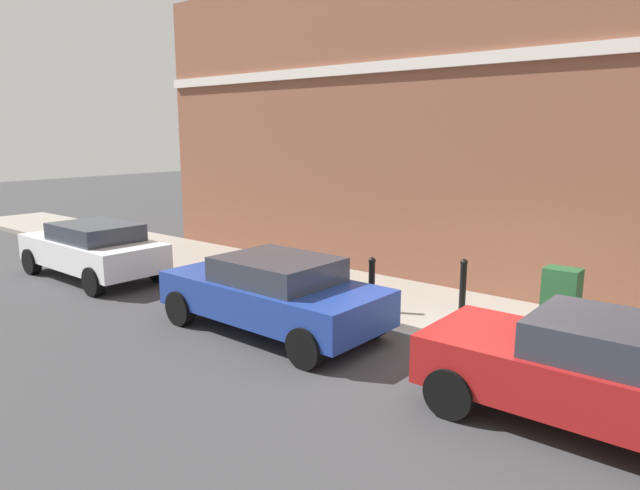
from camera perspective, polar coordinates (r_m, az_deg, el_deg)
ground at (r=9.19m, az=15.81°, el=-11.39°), size 80.00×80.00×0.00m
sidewalk at (r=13.84m, az=-4.19°, el=-3.02°), size 2.71×30.00×0.15m
corner_building at (r=16.59m, az=10.86°, el=11.41°), size 7.08×13.42×7.17m
car_red at (r=7.51m, az=26.59°, el=-11.44°), size 1.82×4.14×1.37m
car_blue at (r=10.05m, az=-4.66°, el=-4.70°), size 1.95×4.16×1.35m
car_white at (r=14.73m, az=-21.70°, el=-0.33°), size 1.87×4.13×1.35m
utility_cabinet at (r=10.20m, az=22.83°, el=-5.54°), size 0.46×0.61×1.15m
bollard_near_cabinet at (r=10.88m, az=14.05°, el=-3.84°), size 0.14×0.14×1.04m
bollard_far_kerb at (r=10.73m, az=5.17°, el=-3.75°), size 0.14×0.14×1.04m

